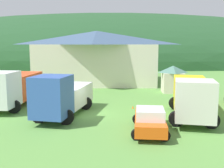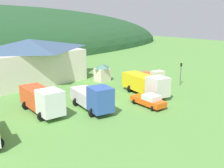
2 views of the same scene
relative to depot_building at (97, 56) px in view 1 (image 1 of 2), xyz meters
name	(u,v)px [view 1 (image 1 of 2)]	position (x,y,z in m)	size (l,w,h in m)	color
ground_plane	(88,115)	(0.49, -18.94, -3.88)	(200.00, 200.00, 0.00)	#5B9342
forested_hill_backdrop	(108,62)	(0.49, 46.17, -3.88)	(167.12, 60.00, 29.76)	#234C28
depot_building	(97,56)	(0.00, 0.00, 0.00)	(17.54, 12.14, 7.52)	silver
play_shed_cream	(173,79)	(9.40, -8.55, -2.25)	(2.56, 2.18, 3.15)	beige
heavy_rig_white	(13,87)	(-6.51, -16.11, -2.07)	(3.66, 8.19, 3.39)	white
box_truck_blue	(62,96)	(-1.43, -19.52, -2.19)	(4.04, 8.00, 3.44)	#3356AD
flatbed_truck_yellow	(192,95)	(8.52, -19.55, -2.12)	(4.32, 8.76, 3.24)	silver
service_pickup_orange	(150,120)	(4.86, -23.17, -3.05)	(2.59, 5.12, 1.66)	#EE5713
traffic_cone_near_pickup	(140,111)	(4.81, -17.40, -3.88)	(0.36, 0.36, 0.47)	orange
traffic_cone_mid_row	(133,108)	(4.24, -16.62, -3.88)	(0.36, 0.36, 0.49)	orange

